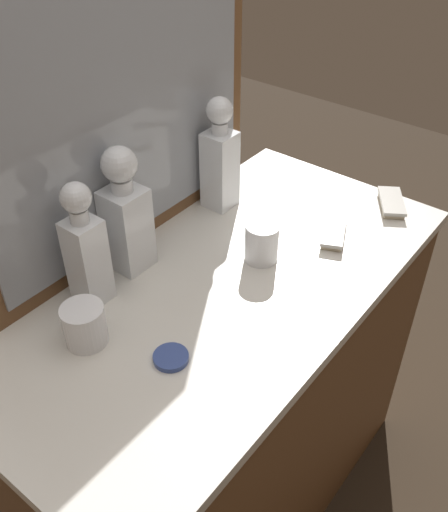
{
  "coord_description": "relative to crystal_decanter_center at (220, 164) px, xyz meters",
  "views": [
    {
      "loc": [
        -0.79,
        -0.62,
        1.79
      ],
      "look_at": [
        0.0,
        0.0,
        0.99
      ],
      "focal_mm": 40.32,
      "sensor_mm": 36.0,
      "label": 1
    }
  ],
  "objects": [
    {
      "name": "crystal_tumbler_rear",
      "position": [
        -0.57,
        -0.1,
        -0.08
      ],
      "size": [
        0.09,
        0.09,
        0.09
      ],
      "color": "white",
      "rests_on": "dresser"
    },
    {
      "name": "silver_brush_right",
      "position": [
        0.07,
        -0.32,
        -0.11
      ],
      "size": [
        0.16,
        0.11,
        0.02
      ],
      "color": "#B7A88C",
      "rests_on": "dresser"
    },
    {
      "name": "crystal_decanter_center",
      "position": [
        0.0,
        0.0,
        0.0
      ],
      "size": [
        0.08,
        0.08,
        0.31
      ],
      "color": "white",
      "rests_on": "dresser"
    },
    {
      "name": "dresser",
      "position": [
        -0.26,
        -0.21,
        -0.58
      ],
      "size": [
        1.21,
        0.6,
        0.91
      ],
      "color": "brown",
      "rests_on": "ground_plane"
    },
    {
      "name": "crystal_tumbler_right",
      "position": [
        -0.13,
        -0.23,
        -0.08
      ],
      "size": [
        0.08,
        0.08,
        0.1
      ],
      "color": "white",
      "rests_on": "dresser"
    },
    {
      "name": "silver_brush_front",
      "position": [
        0.28,
        -0.38,
        -0.11
      ],
      "size": [
        0.15,
        0.13,
        0.02
      ],
      "color": "#B7A88C",
      "rests_on": "dresser"
    },
    {
      "name": "porcelain_dish",
      "position": [
        -0.51,
        -0.27,
        -0.12
      ],
      "size": [
        0.07,
        0.07,
        0.01
      ],
      "color": "#33478C",
      "rests_on": "dresser"
    },
    {
      "name": "crystal_decanter_right",
      "position": [
        -0.34,
        0.01,
        0.0
      ],
      "size": [
        0.09,
        0.09,
        0.31
      ],
      "color": "white",
      "rests_on": "dresser"
    },
    {
      "name": "crystal_decanter_far_right",
      "position": [
        -0.47,
        -0.01,
        -0.01
      ],
      "size": [
        0.07,
        0.07,
        0.3
      ],
      "color": "white",
      "rests_on": "dresser"
    },
    {
      "name": "dresser_mirror",
      "position": [
        -0.26,
        0.07,
        0.21
      ],
      "size": [
        0.85,
        0.03,
        0.67
      ],
      "color": "brown",
      "rests_on": "dresser"
    },
    {
      "name": "ground_plane",
      "position": [
        -0.26,
        -0.21,
        -1.04
      ],
      "size": [
        6.0,
        6.0,
        0.0
      ],
      "primitive_type": "plane",
      "color": "#2D2319"
    }
  ]
}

